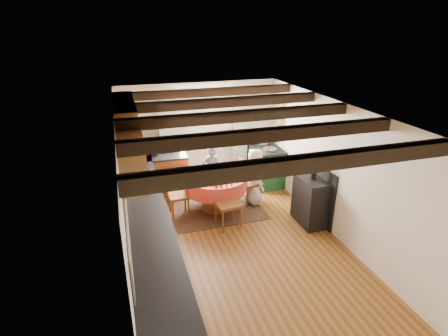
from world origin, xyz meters
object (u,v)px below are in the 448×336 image
object	(u,v)px
chair_right	(250,181)
child_far	(212,170)
dining_table	(216,193)
cast_iron_stove	(312,189)
aga_range	(265,165)
cup	(212,167)
chair_left	(179,194)
child_right	(255,177)
chair_near	(228,202)

from	to	relation	value
chair_right	child_far	distance (m)	0.94
dining_table	cast_iron_stove	size ratio (longest dim) A/B	0.86
aga_range	cast_iron_stove	xyz separation A→B (m)	(0.11, -1.96, 0.26)
aga_range	child_far	bearing A→B (deg)	-172.84
aga_range	cup	xyz separation A→B (m)	(-1.44, -0.57, 0.34)
cup	cast_iron_stove	bearing A→B (deg)	-41.82
chair_right	dining_table	bearing A→B (deg)	88.66
aga_range	cast_iron_stove	distance (m)	1.98
chair_left	child_right	distance (m)	1.63
chair_near	cast_iron_stove	xyz separation A→B (m)	(1.55, -0.31, 0.19)
child_right	chair_left	bearing A→B (deg)	91.08
chair_left	cup	xyz separation A→B (m)	(0.80, 0.37, 0.32)
child_right	cup	bearing A→B (deg)	67.73
chair_left	cup	distance (m)	0.94
dining_table	child_far	distance (m)	0.79
cast_iron_stove	cup	distance (m)	2.09
aga_range	cast_iron_stove	size ratio (longest dim) A/B	0.69
chair_right	aga_range	distance (m)	1.08
chair_left	chair_right	distance (m)	1.55
chair_left	cast_iron_stove	xyz separation A→B (m)	(2.35, -1.02, 0.25)
aga_range	child_right	distance (m)	1.10
dining_table	child_right	xyz separation A→B (m)	(0.86, 0.03, 0.24)
chair_left	cup	size ratio (longest dim) A/B	9.50
chair_near	chair_right	world-z (taller)	chair_near
chair_right	cast_iron_stove	world-z (taller)	cast_iron_stove
aga_range	child_right	size ratio (longest dim) A/B	0.82
dining_table	aga_range	xyz separation A→B (m)	(1.48, 0.93, 0.09)
cup	chair_right	bearing A→B (deg)	-19.30
child_right	chair_near	bearing A→B (deg)	131.99
dining_table	aga_range	bearing A→B (deg)	32.11
chair_near	aga_range	xyz separation A→B (m)	(1.44, 1.65, -0.06)
chair_near	child_right	distance (m)	1.11
aga_range	dining_table	bearing A→B (deg)	-147.89
dining_table	cup	world-z (taller)	cup
cast_iron_stove	cup	bearing A→B (deg)	138.18
chair_left	aga_range	world-z (taller)	chair_left
dining_table	chair_near	bearing A→B (deg)	-86.75
chair_right	cup	world-z (taller)	chair_right
cast_iron_stove	dining_table	bearing A→B (deg)	147.05
aga_range	child_right	world-z (taller)	child_right
aga_range	child_far	xyz separation A→B (m)	(-1.36, -0.17, 0.10)
cast_iron_stove	child_far	bearing A→B (deg)	129.49
dining_table	chair_right	xyz separation A→B (m)	(0.79, 0.10, 0.13)
chair_left	cast_iron_stove	world-z (taller)	cast_iron_stove
child_right	cup	distance (m)	0.91
chair_near	chair_right	size ratio (longest dim) A/B	1.04
chair_left	cast_iron_stove	distance (m)	2.57
cast_iron_stove	chair_left	bearing A→B (deg)	156.65
chair_left	child_right	xyz separation A→B (m)	(1.62, 0.05, 0.14)
chair_right	child_far	bearing A→B (deg)	37.09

